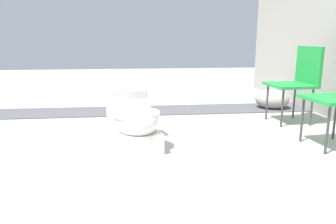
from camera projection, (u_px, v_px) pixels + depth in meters
The scene contains 5 objects.
ground_plane at pixel (108, 140), 3.02m from camera, with size 14.00×14.00×0.00m, color #A8A59E.
gravel_strip at pixel (153, 110), 4.23m from camera, with size 0.56×8.00×0.01m, color #4C4C51.
toilet at pixel (133, 122), 2.81m from camera, with size 0.71×0.53×0.52m.
folding_chair_left at pixel (299, 76), 3.57m from camera, with size 0.47×0.47×0.83m.
boulder_near at pixel (272, 99), 4.34m from camera, with size 0.44×0.39×0.25m, color gray.
Camera 1 is at (2.93, 0.23, 0.93)m, focal length 35.00 mm.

